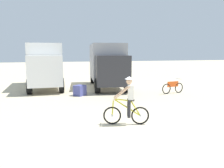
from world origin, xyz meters
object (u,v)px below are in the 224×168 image
(bicycle_spare, at_px, (173,87))
(box_truck_white_box, at_px, (45,63))
(supply_crate, at_px, (80,90))
(box_truck_grey_hauler, at_px, (107,63))
(cyclist_orange_shirt, at_px, (128,102))

(bicycle_spare, bearing_deg, box_truck_white_box, 147.31)
(supply_crate, bearing_deg, box_truck_grey_hauler, 48.60)
(box_truck_white_box, height_order, cyclist_orange_shirt, box_truck_white_box)
(box_truck_white_box, xyz_separation_m, box_truck_grey_hauler, (4.66, -1.14, 0.00))
(box_truck_white_box, xyz_separation_m, supply_crate, (2.02, -4.14, -1.55))
(box_truck_white_box, distance_m, cyclist_orange_shirt, 10.78)
(bicycle_spare, relative_size, supply_crate, 2.62)
(box_truck_grey_hauler, distance_m, cyclist_orange_shirt, 9.43)
(cyclist_orange_shirt, distance_m, supply_crate, 6.28)
(cyclist_orange_shirt, bearing_deg, box_truck_grey_hauler, 78.98)
(cyclist_orange_shirt, height_order, supply_crate, cyclist_orange_shirt)
(bicycle_spare, bearing_deg, cyclist_orange_shirt, -135.06)
(box_truck_grey_hauler, height_order, supply_crate, box_truck_grey_hauler)
(box_truck_grey_hauler, bearing_deg, cyclist_orange_shirt, -101.02)
(cyclist_orange_shirt, bearing_deg, box_truck_white_box, 105.52)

